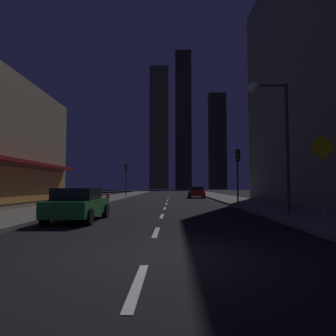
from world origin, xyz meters
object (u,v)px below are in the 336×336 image
(car_parked_near, at_px, (78,204))
(pedestrian_crossing_sign, at_px, (323,172))
(car_parked_far, at_px, (196,192))
(traffic_light_far_left, at_px, (126,173))
(street_lamp_right, at_px, (270,115))
(traffic_light_near_right, at_px, (238,164))
(fire_hydrant_far_left, at_px, (108,197))

(car_parked_near, height_order, pedestrian_crossing_sign, pedestrian_crossing_sign)
(car_parked_far, xyz_separation_m, traffic_light_far_left, (-9.10, -0.06, 2.45))
(traffic_light_far_left, height_order, street_lamp_right, street_lamp_right)
(street_lamp_right, distance_m, pedestrian_crossing_sign, 5.48)
(car_parked_near, bearing_deg, street_lamp_right, 9.91)
(car_parked_far, bearing_deg, traffic_light_far_left, -179.60)
(traffic_light_near_right, xyz_separation_m, traffic_light_far_left, (-11.00, 15.67, 0.00))
(car_parked_far, relative_size, street_lamp_right, 0.64)
(fire_hydrant_far_left, height_order, street_lamp_right, street_lamp_right)
(car_parked_near, bearing_deg, traffic_light_far_left, 94.31)
(traffic_light_near_right, distance_m, pedestrian_crossing_sign, 12.55)
(car_parked_far, distance_m, street_lamp_right, 24.13)
(car_parked_near, height_order, traffic_light_near_right, traffic_light_near_right)
(car_parked_near, height_order, car_parked_far, same)
(car_parked_far, relative_size, fire_hydrant_far_left, 6.48)
(car_parked_far, relative_size, pedestrian_crossing_sign, 1.34)
(traffic_light_far_left, xyz_separation_m, street_lamp_right, (10.88, -23.61, 1.87))
(traffic_light_near_right, bearing_deg, fire_hydrant_far_left, 149.19)
(fire_hydrant_far_left, xyz_separation_m, pedestrian_crossing_sign, (11.50, -19.29, 1.56))
(traffic_light_near_right, bearing_deg, traffic_light_far_left, 125.08)
(car_parked_far, relative_size, traffic_light_near_right, 1.01)
(pedestrian_crossing_sign, bearing_deg, car_parked_far, 94.05)
(traffic_light_far_left, bearing_deg, street_lamp_right, -65.26)
(fire_hydrant_far_left, relative_size, traffic_light_near_right, 0.16)
(fire_hydrant_far_left, relative_size, street_lamp_right, 0.10)
(pedestrian_crossing_sign, bearing_deg, fire_hydrant_far_left, 120.80)
(traffic_light_near_right, height_order, street_lamp_right, street_lamp_right)
(car_parked_far, xyz_separation_m, pedestrian_crossing_sign, (2.00, -28.22, 1.28))
(car_parked_far, height_order, traffic_light_near_right, traffic_light_near_right)
(car_parked_near, bearing_deg, traffic_light_near_right, 46.28)
(car_parked_far, xyz_separation_m, street_lamp_right, (1.78, -23.68, 4.33))
(fire_hydrant_far_left, distance_m, traffic_light_far_left, 9.29)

